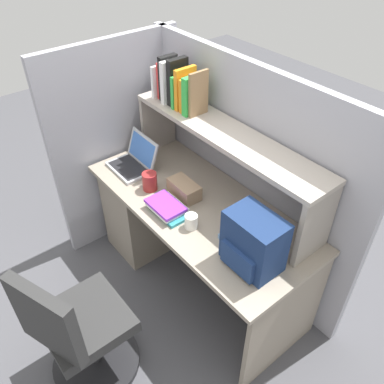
# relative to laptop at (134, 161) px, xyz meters

# --- Properties ---
(ground_plane) EXTENTS (8.00, 8.00, 0.00)m
(ground_plane) POSITION_rel_laptop_xyz_m (0.58, 0.09, -0.78)
(ground_plane) COLOR #4C4C51
(desk) EXTENTS (1.60, 0.70, 0.73)m
(desk) POSITION_rel_laptop_xyz_m (0.20, 0.09, -0.38)
(desk) COLOR gray
(desk) RESTS_ON ground_plane
(cubicle_partition_rear) EXTENTS (1.84, 0.05, 1.55)m
(cubicle_partition_rear) POSITION_rel_laptop_xyz_m (0.58, 0.47, -0.01)
(cubicle_partition_rear) COLOR #9E9EA8
(cubicle_partition_rear) RESTS_ON ground_plane
(cubicle_partition_left) EXTENTS (0.05, 1.06, 1.55)m
(cubicle_partition_left) POSITION_rel_laptop_xyz_m (-0.27, 0.04, -0.01)
(cubicle_partition_left) COLOR #9E9EA8
(cubicle_partition_left) RESTS_ON ground_plane
(overhead_hutch) EXTENTS (1.44, 0.28, 0.45)m
(overhead_hutch) POSITION_rel_laptop_xyz_m (0.58, 0.29, 0.30)
(overhead_hutch) COLOR gray
(overhead_hutch) RESTS_ON desk
(reference_books_on_shelf) EXTENTS (0.38, 0.18, 0.30)m
(reference_books_on_shelf) POSITION_rel_laptop_xyz_m (0.15, 0.29, 0.53)
(reference_books_on_shelf) COLOR white
(reference_books_on_shelf) RESTS_ON overhead_hutch
(laptop) EXTENTS (0.31, 0.27, 0.22)m
(laptop) POSITION_rel_laptop_xyz_m (0.00, 0.00, 0.00)
(laptop) COLOR #B7BABF
(laptop) RESTS_ON desk
(backpack) EXTENTS (0.30, 0.23, 0.32)m
(backpack) POSITION_rel_laptop_xyz_m (1.13, 0.00, 0.10)
(backpack) COLOR navy
(backpack) RESTS_ON desk
(computer_mouse) EXTENTS (0.08, 0.12, 0.03)m
(computer_mouse) POSITION_rel_laptop_xyz_m (0.93, 0.03, -0.03)
(computer_mouse) COLOR #7299C6
(computer_mouse) RESTS_ON desk
(paper_cup) EXTENTS (0.08, 0.08, 0.09)m
(paper_cup) POSITION_rel_laptop_xyz_m (0.72, -0.07, -0.01)
(paper_cup) COLOR white
(paper_cup) RESTS_ON desk
(tissue_box) EXTENTS (0.22, 0.13, 0.10)m
(tissue_box) POSITION_rel_laptop_xyz_m (0.46, 0.08, -0.00)
(tissue_box) COLOR #9E7F60
(tissue_box) RESTS_ON desk
(snack_canister) EXTENTS (0.10, 0.10, 0.12)m
(snack_canister) POSITION_rel_laptop_xyz_m (0.27, -0.05, 0.01)
(snack_canister) COLOR maroon
(snack_canister) RESTS_ON desk
(desk_book_stack) EXTENTS (0.27, 0.18, 0.06)m
(desk_book_stack) POSITION_rel_laptop_xyz_m (0.52, -0.10, -0.02)
(desk_book_stack) COLOR teal
(desk_book_stack) RESTS_ON desk
(office_chair) EXTENTS (0.53, 0.54, 0.93)m
(office_chair) POSITION_rel_laptop_xyz_m (0.72, -0.85, -0.39)
(office_chair) COLOR black
(office_chair) RESTS_ON ground_plane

